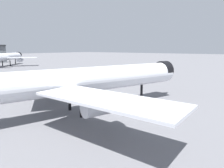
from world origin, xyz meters
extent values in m
plane|color=slate|center=(0.00, 0.00, 0.00)|extent=(900.00, 900.00, 0.00)
cylinder|color=silver|center=(-3.71, 3.63, 6.74)|extent=(48.90, 19.64, 5.19)
cone|color=silver|center=(19.98, -3.72, 6.74)|extent=(6.95, 6.54, 5.08)
cylinder|color=black|center=(18.99, -3.41, 7.13)|extent=(3.78, 5.69, 5.24)
cube|color=silver|center=(-3.28, 17.89, 6.09)|extent=(19.35, 22.81, 0.41)
cylinder|color=#B7BAC1|center=(-2.94, 14.98, 4.38)|extent=(7.48, 4.78, 2.85)
cube|color=silver|center=(-11.43, -8.38, 6.09)|extent=(8.24, 22.42, 0.41)
cylinder|color=#B7BAC1|center=(-9.50, -6.17, 4.38)|extent=(7.48, 4.78, 2.85)
cylinder|color=black|center=(11.45, -1.07, 2.07)|extent=(0.62, 0.62, 4.15)
cylinder|color=black|center=(-5.27, 6.96, 2.07)|extent=(0.62, 0.62, 4.15)
cylinder|color=black|center=(-6.88, 1.76, 2.07)|extent=(0.62, 0.62, 4.15)
cylinder|color=silver|center=(38.96, 129.11, 6.85)|extent=(36.53, 32.87, 5.27)
cone|color=silver|center=(55.50, 143.56, 6.85)|extent=(7.76, 7.70, 5.16)
cylinder|color=black|center=(54.71, 142.86, 7.24)|extent=(5.28, 5.56, 5.32)
cube|color=silver|center=(44.63, 117.44, 6.19)|extent=(20.57, 16.17, 0.42)
cylinder|color=#B7BAC1|center=(43.86, 119.92, 4.45)|extent=(6.54, 6.23, 2.90)
cube|color=silver|center=(27.88, 112.42, 7.37)|extent=(8.18, 8.55, 0.32)
cylinder|color=black|center=(49.55, 138.36, 2.11)|extent=(0.63, 0.63, 4.21)
cylinder|color=black|center=(35.49, 129.74, 2.11)|extent=(0.63, 0.63, 4.21)
cylinder|color=black|center=(39.13, 125.58, 2.11)|extent=(0.63, 0.63, 4.21)
cube|color=black|center=(3.27, 36.53, 0.32)|extent=(2.67, 2.81, 0.20)
cube|color=beige|center=(3.27, 36.53, 1.12)|extent=(2.67, 2.81, 1.40)
sphere|color=black|center=(3.28, 37.74, 0.22)|extent=(0.44, 0.44, 0.44)
sphere|color=black|center=(4.45, 36.81, 0.22)|extent=(0.44, 0.44, 0.44)
sphere|color=black|center=(2.08, 36.24, 0.22)|extent=(0.44, 0.44, 0.44)
sphere|color=black|center=(3.25, 35.31, 0.22)|extent=(0.44, 0.44, 0.44)
cone|color=#F2600C|center=(-7.56, 34.46, 0.33)|extent=(0.53, 0.53, 0.66)
camera|label=1|loc=(-32.66, -25.75, 13.22)|focal=32.26mm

